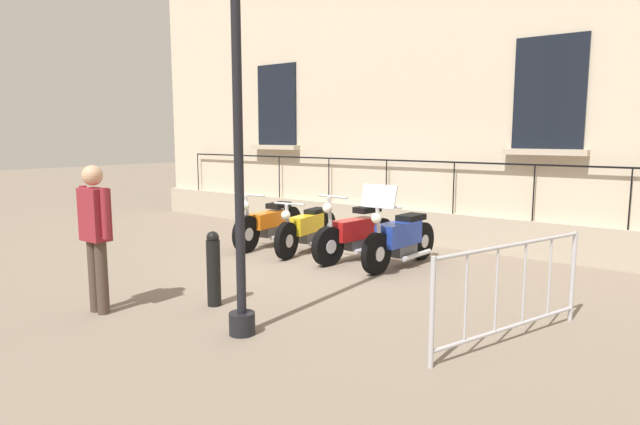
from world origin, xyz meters
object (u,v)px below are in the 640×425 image
at_px(motorcycle_orange, 269,224).
at_px(pedestrian_standing, 95,230).
at_px(motorcycle_blue, 400,239).
at_px(lamppost, 236,47).
at_px(bollard, 214,268).
at_px(crowd_barrier, 511,289).
at_px(motorcycle_yellow, 308,229).
at_px(motorcycle_red, 355,235).

bearing_deg(motorcycle_orange, pedestrian_standing, 15.04).
relative_size(motorcycle_blue, lamppost, 0.40).
distance_m(motorcycle_orange, bollard, 3.78).
xyz_separation_m(lamppost, pedestrian_standing, (0.53, -1.89, -1.98)).
distance_m(lamppost, pedestrian_standing, 2.79).
bearing_deg(pedestrian_standing, bollard, 139.22).
bearing_deg(crowd_barrier, bollard, -72.69).
bearing_deg(pedestrian_standing, motorcycle_orange, -164.96).
distance_m(crowd_barrier, bollard, 3.50).
relative_size(motorcycle_yellow, motorcycle_blue, 1.06).
distance_m(motorcycle_orange, motorcycle_yellow, 0.92).
bearing_deg(motorcycle_yellow, bollard, 18.86).
relative_size(motorcycle_orange, lamppost, 0.44).
bearing_deg(pedestrian_standing, motorcycle_yellow, -177.09).
distance_m(motorcycle_yellow, motorcycle_blue, 1.92).
distance_m(lamppost, crowd_barrier, 3.71).
xyz_separation_m(motorcycle_orange, motorcycle_red, (-0.03, 1.97, 0.00)).
distance_m(motorcycle_orange, motorcycle_blue, 2.84).
distance_m(motorcycle_blue, pedestrian_standing, 4.62).
bearing_deg(crowd_barrier, motorcycle_red, -122.81).
bearing_deg(motorcycle_red, crowd_barrier, 57.19).
distance_m(motorcycle_red, bollard, 3.23).
relative_size(motorcycle_yellow, crowd_barrier, 0.95).
height_order(lamppost, bollard, lamppost).
height_order(motorcycle_red, lamppost, lamppost).
xyz_separation_m(motorcycle_orange, bollard, (3.20, 2.02, 0.05)).
height_order(motorcycle_red, pedestrian_standing, pedestrian_standing).
height_order(crowd_barrier, bollard, crowd_barrier).
relative_size(crowd_barrier, bollard, 2.35).
bearing_deg(motorcycle_yellow, crowd_barrier, 63.77).
xyz_separation_m(motorcycle_orange, crowd_barrier, (2.16, 5.36, 0.14)).
bearing_deg(pedestrian_standing, crowd_barrier, 116.09).
distance_m(motorcycle_yellow, bollard, 3.41).
bearing_deg(bollard, motorcycle_red, -179.13).
height_order(motorcycle_red, bollard, motorcycle_red).
distance_m(lamppost, bollard, 2.76).
relative_size(motorcycle_blue, bollard, 2.11).
height_order(motorcycle_orange, motorcycle_blue, motorcycle_blue).
distance_m(motorcycle_blue, lamppost, 4.51).
xyz_separation_m(motorcycle_red, motorcycle_blue, (0.00, 0.87, 0.03)).
bearing_deg(motorcycle_orange, motorcycle_yellow, 92.10).
height_order(motorcycle_yellow, crowd_barrier, crowd_barrier).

